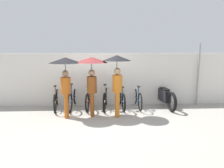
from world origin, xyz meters
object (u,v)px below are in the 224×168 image
parked_bicycle_3 (106,99)px  pedestrian_center (91,69)px  parked_bicycle_2 (89,99)px  pedestrian_leading (65,70)px  parked_bicycle_0 (56,99)px  parked_bicycle_5 (137,98)px  pedestrian_trailing (117,70)px  parked_bicycle_4 (122,99)px  motorcycle (164,96)px  parked_bicycle_1 (73,99)px

parked_bicycle_3 → pedestrian_center: size_ratio=0.90×
parked_bicycle_2 → pedestrian_leading: bearing=150.4°
parked_bicycle_0 → parked_bicycle_5: size_ratio=1.01×
parked_bicycle_5 → pedestrian_trailing: (-0.85, -0.98, 1.19)m
parked_bicycle_2 → parked_bicycle_3: parked_bicycle_2 is taller
parked_bicycle_4 → motorcycle: bearing=-88.6°
parked_bicycle_1 → pedestrian_center: pedestrian_center is taller
parked_bicycle_5 → pedestrian_center: size_ratio=0.89×
pedestrian_leading → parked_bicycle_1: bearing=81.1°
parked_bicycle_2 → pedestrian_center: (0.13, -0.86, 1.22)m
parked_bicycle_3 → motorcycle: parked_bicycle_3 is taller
parked_bicycle_3 → pedestrian_leading: (-1.30, -0.91, 1.19)m
parked_bicycle_5 → pedestrian_center: bearing=116.4°
parked_bicycle_0 → pedestrian_leading: (0.52, -0.91, 1.20)m
parked_bicycle_1 → motorcycle: bearing=-85.2°
parked_bicycle_4 → pedestrian_trailing: bearing=162.6°
parked_bicycle_1 → pedestrian_leading: bearing=179.0°
parked_bicycle_0 → parked_bicycle_2: bearing=-93.5°
parked_bicycle_2 → parked_bicycle_0: bearing=98.8°
parked_bicycle_3 → pedestrian_center: pedestrian_center is taller
parked_bicycle_2 → parked_bicycle_3: bearing=-90.6°
parked_bicycle_3 → parked_bicycle_5: 1.21m
parked_bicycle_1 → pedestrian_center: (0.74, -0.86, 1.21)m
parked_bicycle_4 → pedestrian_trailing: (-0.25, -0.91, 1.20)m
parked_bicycle_4 → pedestrian_trailing: size_ratio=0.86×
parked_bicycle_0 → parked_bicycle_5: 3.04m
pedestrian_trailing → parked_bicycle_0: bearing=153.9°
parked_bicycle_0 → parked_bicycle_2: size_ratio=1.06×
parked_bicycle_2 → parked_bicycle_3: 0.61m
pedestrian_trailing → parked_bicycle_1: bearing=144.8°
parked_bicycle_1 → pedestrian_leading: pedestrian_leading is taller
parked_bicycle_2 → parked_bicycle_5: size_ratio=0.95×
parked_bicycle_1 → parked_bicycle_5: bearing=-85.9°
parked_bicycle_4 → parked_bicycle_0: bearing=87.5°
parked_bicycle_3 → motorcycle: (2.26, 0.11, 0.03)m
parked_bicycle_5 → pedestrian_trailing: bearing=138.2°
parked_bicycle_1 → parked_bicycle_2: (0.61, 0.00, -0.01)m
parked_bicycle_4 → parked_bicycle_2: bearing=84.5°
parked_bicycle_2 → pedestrian_trailing: (0.97, -0.98, 1.19)m
pedestrian_leading → parked_bicycle_5: bearing=17.4°
parked_bicycle_1 → pedestrian_trailing: bearing=-117.8°
parked_bicycle_4 → pedestrian_center: bearing=124.0°
pedestrian_leading → pedestrian_center: pedestrian_center is taller
parked_bicycle_4 → motorcycle: size_ratio=0.82×
parked_bicycle_3 → parked_bicycle_2: bearing=89.4°
motorcycle → parked_bicycle_3: bearing=87.1°
pedestrian_trailing → parked_bicycle_4: bearing=71.7°
pedestrian_leading → parked_bicycle_2: bearing=50.7°
parked_bicycle_5 → pedestrian_trailing: size_ratio=0.86×
pedestrian_trailing → motorcycle: (1.90, 1.02, -1.14)m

